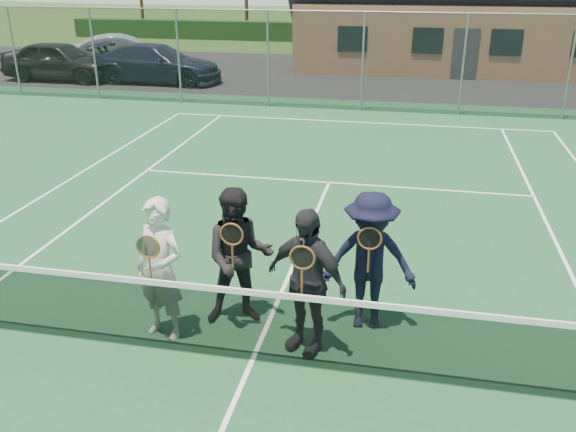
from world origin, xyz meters
name	(u,v)px	position (x,y,z in m)	size (l,w,h in m)	color
ground	(375,77)	(0.00, 20.00, 0.00)	(220.00, 220.00, 0.00)	#2A491A
court_surface	(252,361)	(0.00, 0.00, 0.01)	(30.00, 30.00, 0.02)	#1C4C2B
tarmac_carpark	(281,74)	(-4.00, 20.00, 0.01)	(40.00, 12.00, 0.01)	black
hedge_row	(390,34)	(0.00, 32.00, 0.55)	(40.00, 1.20, 1.10)	black
car_a	(60,61)	(-12.23, 16.62, 0.77)	(1.82, 4.53, 1.54)	black
car_b	(124,53)	(-10.80, 19.34, 0.76)	(1.61, 4.61, 1.52)	gray
car_c	(157,64)	(-8.27, 16.94, 0.74)	(2.06, 5.07, 1.47)	black
court_markings	(252,360)	(0.00, 0.00, 0.02)	(11.03, 23.83, 0.01)	white
tennis_net	(251,323)	(0.00, 0.00, 0.54)	(11.68, 0.08, 1.10)	slate
perimeter_fence	(363,62)	(0.00, 13.50, 1.52)	(30.07, 0.07, 3.02)	slate
player_a	(160,270)	(-1.20, 0.32, 0.92)	(0.75, 0.61, 1.80)	beige
player_b	(239,257)	(-0.37, 0.84, 0.92)	(1.03, 0.90, 1.80)	black
player_c	(306,281)	(0.56, 0.40, 0.92)	(1.14, 0.84, 1.80)	black
player_d	(370,261)	(1.23, 1.05, 0.92)	(1.23, 0.79, 1.80)	black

